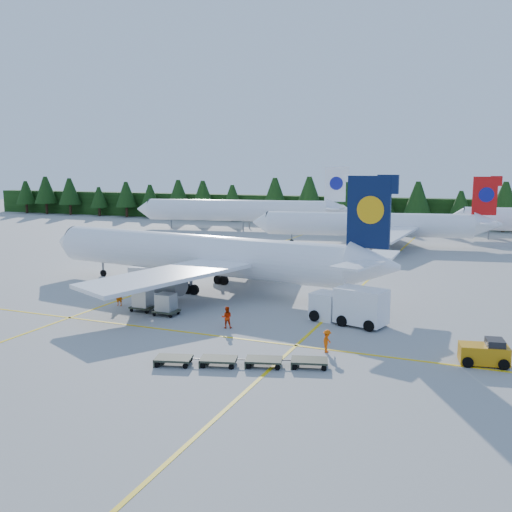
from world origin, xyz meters
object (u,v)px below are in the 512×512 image
at_px(airliner_red, 363,225).
at_px(service_truck, 349,305).
at_px(airliner_navy, 189,254).
at_px(baggage_tug, 485,353).
at_px(airstairs, 149,268).

relative_size(airliner_red, service_truck, 5.73).
relative_size(airliner_navy, service_truck, 6.13).
height_order(service_truck, baggage_tug, service_truck).
bearing_deg(airliner_navy, airstairs, 159.24).
xyz_separation_m(airliner_navy, baggage_tug, (29.09, -13.84, -2.76)).
bearing_deg(airliner_navy, airliner_red, 82.79).
bearing_deg(service_truck, airstairs, 171.43).
bearing_deg(airliner_red, airliner_navy, -115.36).
distance_m(airliner_red, service_truck, 47.51).
height_order(airliner_navy, airstairs, airliner_navy).
distance_m(airliner_navy, airliner_red, 40.48).
height_order(airliner_red, service_truck, airliner_red).
relative_size(airliner_navy, baggage_tug, 12.52).
bearing_deg(airliner_red, airstairs, -127.81).
bearing_deg(airstairs, baggage_tug, -35.44).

